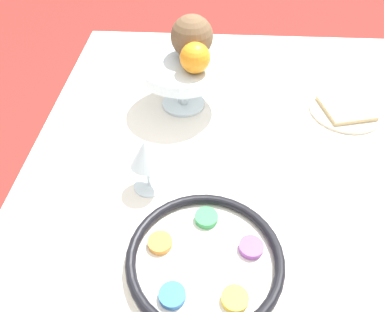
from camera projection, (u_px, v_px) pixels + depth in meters
The scene contains 7 objects.
dining_table at pixel (239, 283), 1.08m from camera, with size 1.49×1.08×0.77m.
seder_plate at pixel (205, 259), 0.69m from camera, with size 0.29×0.29×0.03m.
wine_glass at pixel (146, 155), 0.77m from camera, with size 0.07×0.07×0.14m.
fruit_stand at pixel (183, 72), 0.97m from camera, with size 0.22×0.22×0.13m.
orange_fruit at pixel (195, 58), 0.90m from camera, with size 0.07×0.07×0.07m.
coconut at pixel (192, 37), 0.94m from camera, with size 0.11×0.11×0.11m.
bread_plate at pixel (346, 110), 1.02m from camera, with size 0.19×0.19×0.02m.
Camera 1 is at (-0.51, 0.11, 1.41)m, focal length 35.00 mm.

